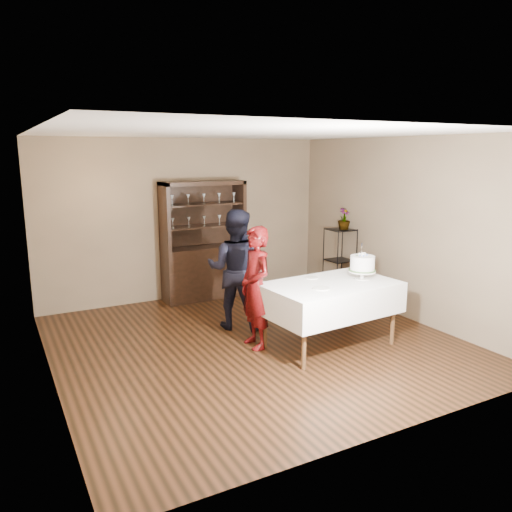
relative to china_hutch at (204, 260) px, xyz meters
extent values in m
plane|color=black|center=(-0.20, -2.25, -0.66)|extent=(5.00, 5.00, 0.00)
plane|color=white|center=(-0.20, -2.25, 2.04)|extent=(5.00, 5.00, 0.00)
cube|color=brown|center=(-0.20, 0.25, 0.69)|extent=(5.00, 0.02, 2.70)
cube|color=brown|center=(-2.70, -2.25, 0.69)|extent=(0.02, 5.00, 2.70)
cube|color=brown|center=(2.30, -2.25, 0.69)|extent=(0.02, 5.00, 2.70)
cube|color=black|center=(0.00, -0.01, -0.21)|extent=(1.40, 0.48, 0.90)
cube|color=black|center=(0.00, 0.21, 0.79)|extent=(1.40, 0.03, 1.10)
cube|color=black|center=(0.00, -0.01, 1.31)|extent=(1.40, 0.48, 0.06)
cube|color=black|center=(0.00, -0.01, 0.59)|extent=(1.28, 0.42, 0.02)
cube|color=black|center=(0.00, -0.01, 0.96)|extent=(1.28, 0.42, 0.02)
cylinder|color=black|center=(1.88, -1.25, -0.06)|extent=(0.02, 0.02, 1.20)
cylinder|color=black|center=(2.28, -1.25, -0.06)|extent=(0.02, 0.02, 1.20)
cylinder|color=black|center=(1.88, -0.85, -0.06)|extent=(0.02, 0.02, 1.20)
cylinder|color=black|center=(2.28, -0.85, -0.06)|extent=(0.02, 0.02, 1.20)
cube|color=black|center=(2.08, -1.05, -0.51)|extent=(0.40, 0.40, 0.02)
cube|color=black|center=(2.08, -1.05, -0.01)|extent=(0.40, 0.40, 0.01)
cube|color=black|center=(2.08, -1.05, 0.52)|extent=(0.40, 0.40, 0.02)
cube|color=white|center=(0.59, -2.80, -0.02)|extent=(1.75, 1.15, 0.39)
cylinder|color=#4E331C|center=(-0.11, -3.25, -0.27)|extent=(0.06, 0.06, 0.80)
cylinder|color=#4E331C|center=(1.34, -3.15, -0.27)|extent=(0.06, 0.06, 0.80)
cylinder|color=#4E331C|center=(-0.17, -2.45, -0.27)|extent=(0.06, 0.06, 0.80)
cylinder|color=#4E331C|center=(1.28, -2.34, -0.27)|extent=(0.06, 0.06, 0.80)
imported|color=#390605|center=(-0.26, -2.36, 0.12)|extent=(0.39, 0.58, 1.57)
imported|color=black|center=(-0.17, -1.58, 0.19)|extent=(1.05, 1.02, 1.70)
cylinder|color=white|center=(1.07, -2.83, 0.18)|extent=(0.20, 0.20, 0.01)
cylinder|color=white|center=(1.07, -2.83, 0.23)|extent=(0.05, 0.05, 0.10)
cylinder|color=white|center=(1.07, -2.83, 0.28)|extent=(0.35, 0.35, 0.01)
cylinder|color=#3F6630|center=(1.07, -2.83, 0.30)|extent=(0.34, 0.34, 0.02)
cylinder|color=white|center=(1.07, -2.83, 0.39)|extent=(0.37, 0.37, 0.20)
sphere|color=#5870BD|center=(1.10, -2.83, 0.50)|extent=(0.02, 0.02, 0.02)
cube|color=silver|center=(1.03, -2.85, 0.56)|extent=(0.02, 0.02, 0.14)
cube|color=black|center=(1.03, -2.85, 0.64)|extent=(0.03, 0.02, 0.05)
cylinder|color=white|center=(0.32, -2.97, 0.18)|extent=(0.25, 0.25, 0.01)
cylinder|color=white|center=(0.51, -2.48, 0.18)|extent=(0.21, 0.21, 0.01)
imported|color=#3F6630|center=(2.11, -1.10, 0.70)|extent=(0.25, 0.25, 0.36)
camera|label=1|loc=(-3.14, -7.74, 1.81)|focal=35.00mm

